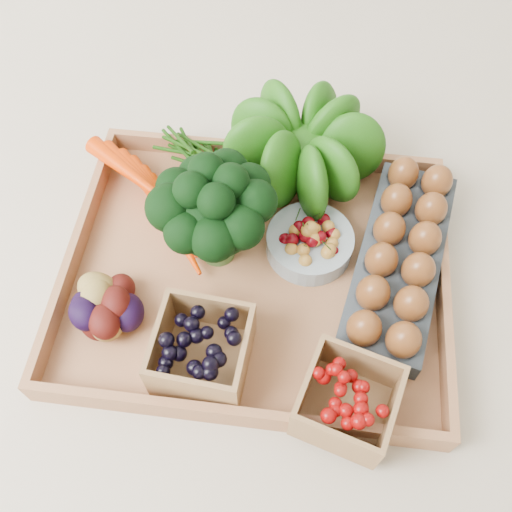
# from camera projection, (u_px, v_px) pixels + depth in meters

# --- Properties ---
(ground) EXTENTS (4.00, 4.00, 0.00)m
(ground) POSITION_uv_depth(u_px,v_px,m) (256.00, 277.00, 0.86)
(ground) COLOR beige
(ground) RESTS_ON ground
(tray) EXTENTS (0.55, 0.45, 0.01)m
(tray) POSITION_uv_depth(u_px,v_px,m) (256.00, 274.00, 0.85)
(tray) COLOR #AD7248
(tray) RESTS_ON ground
(carrots) EXTENTS (0.20, 0.15, 0.05)m
(carrots) POSITION_uv_depth(u_px,v_px,m) (161.00, 203.00, 0.88)
(carrots) COLOR #E73600
(carrots) RESTS_ON tray
(lettuce) EXTENTS (0.16, 0.16, 0.16)m
(lettuce) POSITION_uv_depth(u_px,v_px,m) (302.00, 140.00, 0.88)
(lettuce) COLOR #1C510C
(lettuce) RESTS_ON tray
(broccoli) EXTENTS (0.17, 0.17, 0.13)m
(broccoli) POSITION_uv_depth(u_px,v_px,m) (216.00, 227.00, 0.81)
(broccoli) COLOR black
(broccoli) RESTS_ON tray
(cherry_bowl) EXTENTS (0.13, 0.13, 0.03)m
(cherry_bowl) POSITION_uv_depth(u_px,v_px,m) (310.00, 243.00, 0.85)
(cherry_bowl) COLOR #8C9EA5
(cherry_bowl) RESTS_ON tray
(egg_carton) EXTENTS (0.18, 0.34, 0.04)m
(egg_carton) POSITION_uv_depth(u_px,v_px,m) (398.00, 261.00, 0.83)
(egg_carton) COLOR #384048
(egg_carton) RESTS_ON tray
(potatoes) EXTENTS (0.14, 0.14, 0.08)m
(potatoes) POSITION_uv_depth(u_px,v_px,m) (100.00, 308.00, 0.77)
(potatoes) COLOR #370B08
(potatoes) RESTS_ON tray
(punnet_blackberry) EXTENTS (0.13, 0.13, 0.08)m
(punnet_blackberry) POSITION_uv_depth(u_px,v_px,m) (202.00, 350.00, 0.74)
(punnet_blackberry) COLOR black
(punnet_blackberry) RESTS_ON tray
(punnet_raspberry) EXTENTS (0.14, 0.14, 0.08)m
(punnet_raspberry) POSITION_uv_depth(u_px,v_px,m) (347.00, 401.00, 0.70)
(punnet_raspberry) COLOR #710505
(punnet_raspberry) RESTS_ON tray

